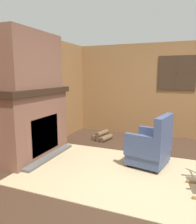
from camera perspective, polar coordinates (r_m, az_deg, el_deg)
ground_plane at (r=3.76m, az=14.30°, el=-15.70°), size 14.00×14.00×0.00m
wood_panel_wall_left at (r=4.44m, az=-18.24°, el=4.10°), size 0.06×5.45×2.40m
wood_panel_wall_back at (r=5.86m, az=18.07°, el=5.48°), size 5.45×0.09×2.40m
fireplace_hearth at (r=4.37m, az=-15.52°, el=-2.90°), size 0.59×1.70×1.34m
chimney_breast at (r=4.29m, az=-16.38°, el=12.86°), size 0.34×1.40×1.03m
area_rug at (r=3.72m, az=6.36°, el=-15.63°), size 3.30×2.06×0.01m
armchair at (r=3.98m, az=13.65°, el=-8.87°), size 0.76×0.81×0.93m
firewood_stack at (r=5.45m, az=1.08°, el=-6.35°), size 0.45×0.50×0.22m
oil_lamp_vase at (r=3.92m, az=-21.13°, el=7.00°), size 0.12×0.12×0.31m
storage_case at (r=4.41m, az=-15.47°, el=6.94°), size 0.16×0.20×0.13m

